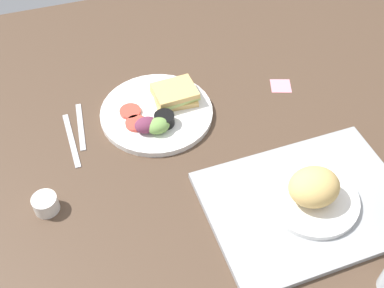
% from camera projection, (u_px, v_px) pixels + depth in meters
% --- Properties ---
extents(ground_plane, '(1.90, 1.50, 0.03)m').
position_uv_depth(ground_plane, '(196.00, 148.00, 1.21)').
color(ground_plane, '#4C3828').
extents(serving_tray, '(0.46, 0.34, 0.02)m').
position_uv_depth(serving_tray, '(307.00, 203.00, 1.07)').
color(serving_tray, '#9EA0A3').
rests_on(serving_tray, ground_plane).
extents(bread_plate_near, '(0.21, 0.21, 0.09)m').
position_uv_depth(bread_plate_near, '(313.00, 192.00, 1.04)').
color(bread_plate_near, white).
rests_on(bread_plate_near, serving_tray).
extents(plate_with_salad, '(0.30, 0.30, 0.05)m').
position_uv_depth(plate_with_salad, '(159.00, 111.00, 1.25)').
color(plate_with_salad, white).
rests_on(plate_with_salad, ground_plane).
extents(espresso_cup, '(0.06, 0.06, 0.04)m').
position_uv_depth(espresso_cup, '(46.00, 204.00, 1.05)').
color(espresso_cup, silver).
rests_on(espresso_cup, ground_plane).
extents(fork, '(0.03, 0.17, 0.01)m').
position_uv_depth(fork, '(81.00, 126.00, 1.23)').
color(fork, '#B7B7BC').
rests_on(fork, ground_plane).
extents(knife, '(0.02, 0.19, 0.01)m').
position_uv_depth(knife, '(71.00, 140.00, 1.20)').
color(knife, '#B7B7BC').
rests_on(knife, ground_plane).
extents(sticky_note, '(0.07, 0.07, 0.00)m').
position_uv_depth(sticky_note, '(281.00, 86.00, 1.34)').
color(sticky_note, pink).
rests_on(sticky_note, ground_plane).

